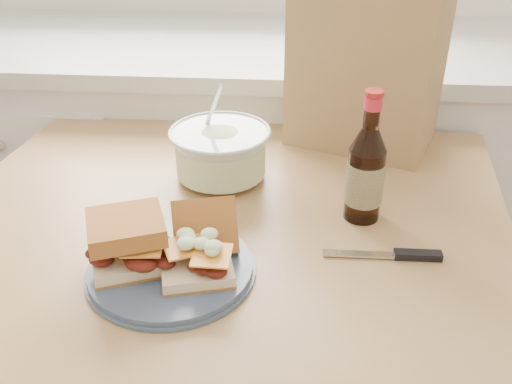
# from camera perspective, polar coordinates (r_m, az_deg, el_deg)

# --- Properties ---
(cabinet_run) EXTENTS (2.50, 0.64, 0.94)m
(cabinet_run) POSITION_cam_1_polar(r_m,az_deg,el_deg) (1.79, -3.75, 0.51)
(cabinet_run) COLOR silver
(cabinet_run) RESTS_ON ground
(dining_table) EXTENTS (1.11, 1.11, 0.83)m
(dining_table) POSITION_cam_1_polar(r_m,az_deg,el_deg) (1.03, -4.10, -9.54)
(dining_table) COLOR #A8794F
(dining_table) RESTS_ON ground
(plate) EXTENTS (0.25, 0.25, 0.02)m
(plate) POSITION_cam_1_polar(r_m,az_deg,el_deg) (0.87, -8.49, -7.57)
(plate) COLOR #404F67
(plate) RESTS_ON dining_table
(sandwich_left) EXTENTS (0.14, 0.13, 0.08)m
(sandwich_left) POSITION_cam_1_polar(r_m,az_deg,el_deg) (0.86, -12.70, -4.83)
(sandwich_left) COLOR beige
(sandwich_left) RESTS_ON plate
(sandwich_right) EXTENTS (0.12, 0.16, 0.09)m
(sandwich_right) POSITION_cam_1_polar(r_m,az_deg,el_deg) (0.85, -5.69, -5.61)
(sandwich_right) COLOR beige
(sandwich_right) RESTS_ON plate
(coleslaw_bowl) EXTENTS (0.19, 0.19, 0.19)m
(coleslaw_bowl) POSITION_cam_1_polar(r_m,az_deg,el_deg) (1.09, -3.56, 3.75)
(coleslaw_bowl) COLOR silver
(coleslaw_bowl) RESTS_ON dining_table
(beer_bottle) EXTENTS (0.06, 0.06, 0.23)m
(beer_bottle) POSITION_cam_1_polar(r_m,az_deg,el_deg) (0.97, 10.89, 1.92)
(beer_bottle) COLOR black
(beer_bottle) RESTS_ON dining_table
(knife) EXTENTS (0.18, 0.02, 0.01)m
(knife) POSITION_cam_1_polar(r_m,az_deg,el_deg) (0.92, 14.46, -6.10)
(knife) COLOR silver
(knife) RESTS_ON dining_table
(paper_bag) EXTENTS (0.34, 0.28, 0.38)m
(paper_bag) POSITION_cam_1_polar(r_m,az_deg,el_deg) (1.22, 11.08, 13.16)
(paper_bag) COLOR #A88351
(paper_bag) RESTS_ON dining_table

